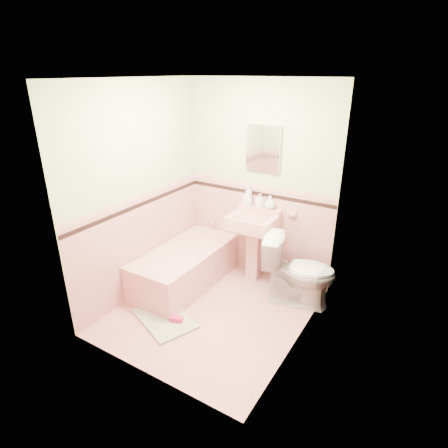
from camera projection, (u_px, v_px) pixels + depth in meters
The scene contains 32 objects.
floor at pixel (213, 311), 4.25m from camera, with size 2.20×2.20×0.00m, color #D48F8B.
ceiling at pixel (209, 78), 3.28m from camera, with size 2.20×2.20×0.00m, color white.
wall_back at pixel (259, 183), 4.63m from camera, with size 2.50×2.50×0.00m, color #EEE4C2.
wall_front at pixel (135, 251), 2.90m from camera, with size 2.50×2.50×0.00m, color #EEE4C2.
wall_left at pixel (139, 194), 4.24m from camera, with size 2.50×2.50×0.00m, color #EEE4C2.
wall_right at pixel (305, 230), 3.28m from camera, with size 2.50×2.50×0.00m, color #EEE4C2.
wainscot_back at pixel (257, 231), 4.87m from camera, with size 2.00×2.00×0.00m, color #D69490.
wainscot_front at pixel (143, 318), 3.16m from camera, with size 2.00×2.00×0.00m, color #D69490.
wainscot_left at pixel (144, 245), 4.49m from camera, with size 2.20×2.20×0.00m, color #D69490.
wainscot_right at pixel (298, 292), 3.54m from camera, with size 2.20×2.20×0.00m, color #D69490.
accent_back at pixel (258, 194), 4.67m from camera, with size 2.00×2.00×0.00m, color black.
accent_front at pixel (138, 265), 2.96m from camera, with size 2.00×2.00×0.00m, color black.
accent_left at pixel (141, 205), 4.29m from camera, with size 2.20×2.20×0.00m, color black.
accent_right at pixel (302, 243), 3.34m from camera, with size 2.20×2.20×0.00m, color black.
cap_back at pixel (258, 186), 4.63m from camera, with size 2.00×2.00×0.00m, color #D48D8E.
cap_front at pixel (137, 254), 2.92m from camera, with size 2.00×2.00×0.00m, color #D48D8E.
cap_left at pixel (140, 196), 4.25m from camera, with size 2.20×2.20×0.00m, color #D48D8E.
cap_right at pixel (303, 233), 3.30m from camera, with size 2.20×2.20×0.00m, color #D48D8E.
bathtub at pixel (185, 268), 4.72m from camera, with size 0.70×1.50×0.45m, color #CF8F8B.
tub_faucet at pixel (215, 220), 5.13m from camera, with size 0.04×0.04×0.12m, color silver.
sink at pixel (252, 249), 4.73m from camera, with size 0.57×0.48×0.90m, color #CF8F8B, non-canonical shape.
sink_faucet at pixel (258, 209), 4.64m from camera, with size 0.02×0.02×0.10m, color silver.
medicine_cabinet at pixel (263, 148), 4.41m from camera, with size 0.44×0.04×0.55m, color white.
soap_dish at pixel (292, 214), 4.49m from camera, with size 0.11×0.06×0.04m, color #CF8F8B.
soap_bottle_left at pixel (249, 195), 4.70m from camera, with size 0.10×0.10×0.25m, color #B2B2B2.
soap_bottle_mid at pixel (260, 200), 4.63m from camera, with size 0.08×0.08×0.18m, color #B2B2B2.
soap_bottle_right at pixel (270, 202), 4.57m from camera, with size 0.13×0.13×0.17m, color #B2B2B2.
tube at pixel (244, 199), 4.75m from camera, with size 0.04×0.04×0.12m, color white.
toilet at pixel (299, 271), 4.27m from camera, with size 0.47×0.82×0.83m, color white.
bucket at pixel (280, 277), 4.70m from camera, with size 0.26×0.26×0.26m, color #11259B, non-canonical shape.
bath_mat at pixel (165, 319), 4.10m from camera, with size 0.71×0.47×0.03m, color #94A186.
shoe at pixel (176, 319), 4.02m from camera, with size 0.14×0.06×0.06m, color #BF1E59.
Camera 1 is at (1.95, -2.95, 2.57)m, focal length 29.59 mm.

